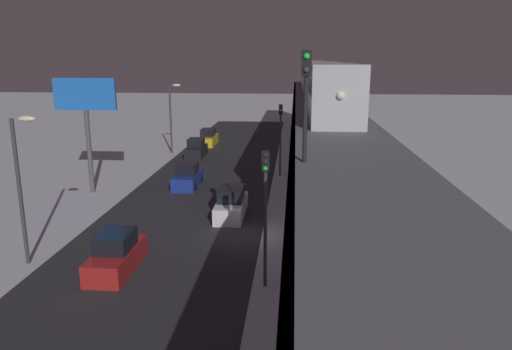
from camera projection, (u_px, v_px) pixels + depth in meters
The scene contains 15 objects.
ground_plane at pixel (244, 235), 29.05m from camera, with size 240.00×240.00×0.00m, color silver.
avenue_asphalt at pixel (172, 233), 29.39m from camera, with size 11.00×107.11×0.01m, color #28282D.
elevated_railway at pixel (334, 142), 27.31m from camera, with size 5.00×107.11×6.61m.
subway_train at pixel (317, 77), 51.40m from camera, with size 2.94×55.47×3.40m.
rail_signal at pixel (306, 87), 17.08m from camera, with size 0.36×0.41×4.00m.
sedan_blue at pixel (188, 177), 39.87m from camera, with size 1.91×4.34×1.97m.
sedan_red at pixel (116, 255), 24.05m from camera, with size 1.80×4.50×1.97m.
sedan_white at pixel (231, 204), 32.37m from camera, with size 1.80×4.72×1.97m.
sedan_yellow at pixel (208, 138), 59.20m from camera, with size 1.80×4.63×1.97m.
sedan_black at pixel (196, 149), 52.08m from camera, with size 1.80×4.20×1.97m.
traffic_light_near at pixel (265, 199), 21.54m from camera, with size 0.32×0.44×6.40m.
traffic_light_mid at pixel (281, 129), 42.79m from camera, with size 0.32×0.44×6.40m.
commercial_billboard at pixel (86, 106), 36.73m from camera, with size 4.80×0.36×8.90m.
street_lamp_near at pixel (22, 173), 23.89m from camera, with size 1.35×0.44×7.65m.
street_lamp_far at pixel (172, 110), 52.96m from camera, with size 1.35×0.44×7.65m.
Camera 1 is at (-2.90, 27.25, 10.31)m, focal length 33.92 mm.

